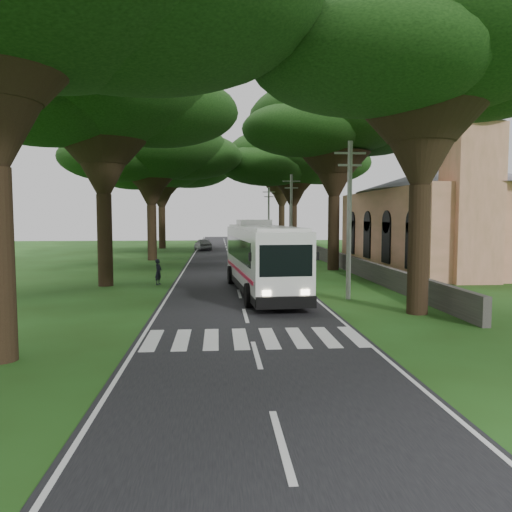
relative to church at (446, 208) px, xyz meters
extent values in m
plane|color=#214112|center=(-17.86, -21.55, -4.91)|extent=(140.00, 140.00, 0.00)
cube|color=black|center=(-17.86, 3.45, -4.90)|extent=(8.00, 120.00, 0.04)
cube|color=silver|center=(-17.86, -23.55, -4.91)|extent=(8.00, 3.00, 0.01)
cube|color=#383533|center=(-8.86, 2.45, -4.31)|extent=(0.35, 50.00, 1.20)
cube|color=tan|center=(0.14, 0.45, -1.71)|extent=(12.00, 22.00, 6.40)
pyramid|color=#595960|center=(0.14, 0.45, 3.69)|extent=(14.00, 24.00, 2.20)
cube|color=tan|center=(-2.86, -9.55, 0.09)|extent=(3.00, 3.00, 10.00)
cone|color=#595960|center=(-2.86, -9.55, 5.89)|extent=(4.00, 4.00, 1.60)
cylinder|color=gray|center=(-12.36, -15.55, -0.91)|extent=(0.24, 0.24, 8.00)
cube|color=gray|center=(-12.36, -15.55, 2.49)|extent=(1.60, 0.10, 0.10)
cube|color=gray|center=(-12.36, -15.55, 1.89)|extent=(1.20, 0.10, 0.10)
cylinder|color=gray|center=(-12.36, 4.45, -0.91)|extent=(0.24, 0.24, 8.00)
cube|color=gray|center=(-12.36, 4.45, 2.49)|extent=(1.60, 0.10, 0.10)
cube|color=gray|center=(-12.36, 4.45, 1.89)|extent=(1.20, 0.10, 0.10)
cylinder|color=gray|center=(-12.36, 24.45, -0.91)|extent=(0.24, 0.24, 8.00)
cube|color=gray|center=(-12.36, 24.45, 2.49)|extent=(1.60, 0.10, 0.10)
cube|color=gray|center=(-12.36, 24.45, 1.89)|extent=(1.20, 0.10, 0.10)
cylinder|color=black|center=(-25.86, -9.55, -2.12)|extent=(0.90, 0.90, 5.57)
cone|color=black|center=(-25.86, -9.55, 2.56)|extent=(3.20, 3.20, 3.80)
ellipsoid|color=black|center=(-25.86, -9.55, 6.47)|extent=(13.67, 13.67, 5.74)
cylinder|color=black|center=(-25.36, 8.45, -2.26)|extent=(0.90, 0.90, 5.30)
cone|color=black|center=(-25.36, 8.45, 2.29)|extent=(3.20, 3.20, 3.80)
ellipsoid|color=black|center=(-25.36, 8.45, 5.87)|extent=(14.71, 14.71, 6.18)
cylinder|color=black|center=(-26.36, 26.45, -2.19)|extent=(0.90, 0.90, 5.44)
cone|color=black|center=(-26.36, 26.45, 2.43)|extent=(3.20, 3.20, 3.80)
ellipsoid|color=black|center=(-26.36, 26.45, 6.18)|extent=(15.35, 15.35, 6.45)
cylinder|color=black|center=(-10.36, -19.55, -2.13)|extent=(0.90, 0.90, 5.57)
cone|color=black|center=(-10.36, -19.55, 2.56)|extent=(3.20, 3.20, 3.80)
ellipsoid|color=black|center=(-10.36, -19.55, 6.46)|extent=(13.52, 13.52, 5.68)
cylinder|color=black|center=(-9.86, -1.55, -2.01)|extent=(0.90, 0.90, 5.79)
cone|color=black|center=(-9.86, -1.55, 2.78)|extent=(3.20, 3.20, 3.80)
ellipsoid|color=black|center=(-9.86, -1.55, 6.96)|extent=(13.36, 13.36, 5.61)
cylinder|color=black|center=(-10.36, 16.45, -2.20)|extent=(0.90, 0.90, 5.43)
cone|color=black|center=(-10.36, 16.45, 2.42)|extent=(3.20, 3.20, 3.80)
ellipsoid|color=black|center=(-10.36, 16.45, 6.15)|extent=(15.55, 15.55, 6.53)
cylinder|color=black|center=(-9.36, 34.45, -2.01)|extent=(0.90, 0.90, 5.79)
cone|color=black|center=(-9.36, 34.45, 2.78)|extent=(3.20, 3.20, 3.80)
ellipsoid|color=black|center=(-9.36, 34.45, 6.95)|extent=(12.66, 12.66, 5.32)
cube|color=white|center=(-16.60, -13.31, -2.89)|extent=(3.54, 12.72, 3.09)
cube|color=black|center=(-16.63, -12.99, -2.45)|extent=(3.43, 10.43, 1.15)
cube|color=black|center=(-16.60, -13.31, -4.39)|extent=(3.59, 12.76, 0.37)
cube|color=red|center=(-16.60, -13.31, -3.60)|extent=(3.50, 11.47, 0.19)
cube|color=white|center=(-16.60, -13.31, -1.29)|extent=(3.29, 12.08, 0.19)
cylinder|color=black|center=(-17.60, -17.58, -4.33)|extent=(0.45, 1.18, 1.15)
cylinder|color=black|center=(-14.99, -17.38, -4.33)|extent=(0.45, 1.18, 1.15)
cylinder|color=black|center=(-18.20, -9.44, -4.33)|extent=(0.45, 1.18, 1.15)
cylinder|color=black|center=(-15.59, -9.24, -4.33)|extent=(0.45, 1.18, 1.15)
imported|color=#9E9EA2|center=(-20.86, 22.34, -4.14)|extent=(2.57, 4.58, 1.47)
imported|color=maroon|center=(-15.63, 37.44, -4.27)|extent=(2.35, 4.43, 1.22)
imported|color=black|center=(-22.71, -9.31, -4.11)|extent=(0.55, 0.68, 1.60)
camera|label=1|loc=(-19.02, -40.43, -0.68)|focal=35.00mm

